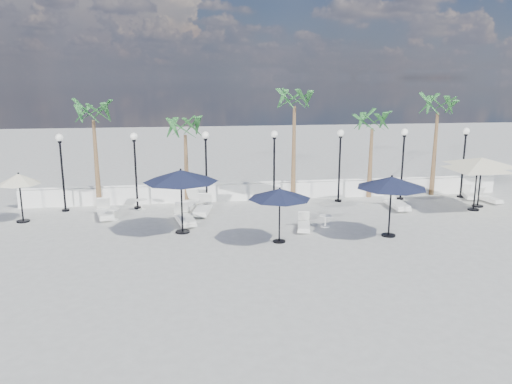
{
  "coord_description": "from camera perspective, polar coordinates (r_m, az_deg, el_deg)",
  "views": [
    {
      "loc": [
        -4.52,
        -18.51,
        6.45
      ],
      "look_at": [
        -1.46,
        2.88,
        1.5
      ],
      "focal_mm": 35.0,
      "sensor_mm": 36.0,
      "label": 1
    }
  ],
  "objects": [
    {
      "name": "lamppost_1",
      "position": [
        25.44,
        -13.65,
        3.59
      ],
      "size": [
        0.36,
        0.36,
        3.84
      ],
      "color": "black",
      "rests_on": "ground"
    },
    {
      "name": "parasol_navy_right",
      "position": [
        21.09,
        15.24,
        1.04
      ],
      "size": [
        2.89,
        2.89,
        2.59
      ],
      "color": "black",
      "rests_on": "ground"
    },
    {
      "name": "parasol_cream_sq_a",
      "position": [
        27.58,
        24.45,
        3.58
      ],
      "size": [
        5.57,
        5.57,
        2.73
      ],
      "color": "black",
      "rests_on": "ground"
    },
    {
      "name": "lamppost_2",
      "position": [
        25.34,
        -5.74,
        3.86
      ],
      "size": [
        0.36,
        0.36,
        3.84
      ],
      "color": "black",
      "rests_on": "ground"
    },
    {
      "name": "balustrade",
      "position": [
        27.07,
        1.68,
        0.13
      ],
      "size": [
        26.0,
        0.3,
        1.01
      ],
      "color": "white",
      "rests_on": "ground"
    },
    {
      "name": "palm_1",
      "position": [
        25.95,
        -8.1,
        6.82
      ],
      "size": [
        2.6,
        2.6,
        4.7
      ],
      "color": "brown",
      "rests_on": "ground"
    },
    {
      "name": "parasol_navy_mid",
      "position": [
        19.66,
        2.72,
        -0.24
      ],
      "size": [
        2.52,
        2.52,
        2.26
      ],
      "color": "black",
      "rests_on": "ground"
    },
    {
      "name": "lamppost_4",
      "position": [
        26.56,
        9.57,
        4.16
      ],
      "size": [
        0.36,
        0.36,
        3.84
      ],
      "color": "black",
      "rests_on": "ground"
    },
    {
      "name": "lounger_6",
      "position": [
        29.75,
        23.1,
        -0.26
      ],
      "size": [
        0.94,
        1.73,
        0.62
      ],
      "rotation": [
        0.0,
        0.0,
        -0.27
      ],
      "color": "silver",
      "rests_on": "ground"
    },
    {
      "name": "palm_3",
      "position": [
        27.8,
        13.15,
        7.41
      ],
      "size": [
        2.6,
        2.6,
        4.9
      ],
      "color": "brown",
      "rests_on": "ground"
    },
    {
      "name": "lamppost_5",
      "position": [
        27.82,
        16.47,
        4.2
      ],
      "size": [
        0.36,
        0.36,
        3.84
      ],
      "color": "black",
      "rests_on": "ground"
    },
    {
      "name": "parasol_navy_left",
      "position": [
        21.01,
        -8.59,
        1.8
      ],
      "size": [
        3.16,
        3.16,
        2.79
      ],
      "color": "black",
      "rests_on": "ground"
    },
    {
      "name": "palm_4",
      "position": [
        29.28,
        20.07,
        8.76
      ],
      "size": [
        2.6,
        2.6,
        5.7
      ],
      "color": "brown",
      "rests_on": "ground"
    },
    {
      "name": "lounger_1",
      "position": [
        22.85,
        -8.13,
        -2.94
      ],
      "size": [
        1.05,
        2.16,
        0.78
      ],
      "rotation": [
        0.0,
        0.0,
        0.19
      ],
      "color": "silver",
      "rests_on": "ground"
    },
    {
      "name": "palm_0",
      "position": [
        26.27,
        -18.11,
        8.09
      ],
      "size": [
        2.6,
        2.6,
        5.5
      ],
      "color": "brown",
      "rests_on": "ground"
    },
    {
      "name": "side_table_0",
      "position": [
        24.08,
        -15.98,
        -2.36
      ],
      "size": [
        0.54,
        0.54,
        0.53
      ],
      "color": "silver",
      "rests_on": "ground"
    },
    {
      "name": "lounger_4",
      "position": [
        21.83,
        5.48,
        -3.78
      ],
      "size": [
        0.88,
        1.69,
        0.61
      ],
      "rotation": [
        0.0,
        0.0,
        -0.23
      ],
      "color": "silver",
      "rests_on": "ground"
    },
    {
      "name": "side_table_1",
      "position": [
        25.56,
        -12.95,
        -1.31
      ],
      "size": [
        0.54,
        0.54,
        0.53
      ],
      "color": "silver",
      "rests_on": "ground"
    },
    {
      "name": "lounger_2",
      "position": [
        25.5,
        -7.64,
        -1.28
      ],
      "size": [
        1.2,
        2.12,
        0.76
      ],
      "rotation": [
        0.0,
        0.0,
        -0.29
      ],
      "color": "silver",
      "rests_on": "ground"
    },
    {
      "name": "parasol_cream_small",
      "position": [
        24.89,
        -25.47,
        1.28
      ],
      "size": [
        1.88,
        1.88,
        2.31
      ],
      "color": "black",
      "rests_on": "ground"
    },
    {
      "name": "side_table_2",
      "position": [
        22.34,
        7.94,
        -3.16
      ],
      "size": [
        0.53,
        0.53,
        0.52
      ],
      "color": "silver",
      "rests_on": "ground"
    },
    {
      "name": "lamppost_3",
      "position": [
        25.72,
        2.09,
        4.04
      ],
      "size": [
        0.36,
        0.36,
        3.84
      ],
      "color": "black",
      "rests_on": "ground"
    },
    {
      "name": "lamppost_0",
      "position": [
        26.02,
        -21.35,
        3.27
      ],
      "size": [
        0.36,
        0.36,
        3.84
      ],
      "color": "black",
      "rests_on": "ground"
    },
    {
      "name": "palm_2",
      "position": [
        26.47,
        4.43,
        9.98
      ],
      "size": [
        2.6,
        2.6,
        6.1
      ],
      "color": "brown",
      "rests_on": "ground"
    },
    {
      "name": "lounger_3",
      "position": [
        24.35,
        -6.1,
        -1.89
      ],
      "size": [
        1.08,
        2.17,
        0.78
      ],
      "rotation": [
        0.0,
        0.0,
        -0.21
      ],
      "color": "silver",
      "rests_on": "ground"
    },
    {
      "name": "lamppost_6",
      "position": [
        29.44,
        22.7,
        4.18
      ],
      "size": [
        0.36,
        0.36,
        3.84
      ],
      "color": "black",
      "rests_on": "ground"
    },
    {
      "name": "lounger_7",
      "position": [
        29.29,
        24.97,
        -0.62
      ],
      "size": [
        0.87,
        1.75,
        0.63
      ],
      "rotation": [
        0.0,
        0.0,
        0.2
      ],
      "color": "silver",
      "rests_on": "ground"
    },
    {
      "name": "ground",
      "position": [
        20.12,
        5.32,
        -5.85
      ],
      "size": [
        100.0,
        100.0,
        0.0
      ],
      "primitive_type": "plane",
      "color": "#9A9995",
      "rests_on": "ground"
    },
    {
      "name": "parasol_cream_sq_b",
      "position": [
        26.75,
        24.03,
        3.08
      ],
      "size": [
        5.19,
        5.19,
        2.6
      ],
      "color": "black",
      "rests_on": "ground"
    },
    {
      "name": "lounger_5",
      "position": [
        26.21,
        15.78,
        -1.24
      ],
      "size": [
        0.74,
        2.13,
        0.79
      ],
      "rotation": [
        0.0,
        0.0,
        -0.02
      ],
      "color": "silver",
      "rests_on": "ground"
    },
    {
      "name": "lounger_0",
      "position": [
        24.63,
        -16.87,
        -2.24
      ],
      "size": [
        1.1,
        2.09,
        0.75
      ],
      "rotation": [
        0.0,
        0.0,
        0.24
      ],
      "color": "silver",
      "rests_on": "ground"
    }
  ]
}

